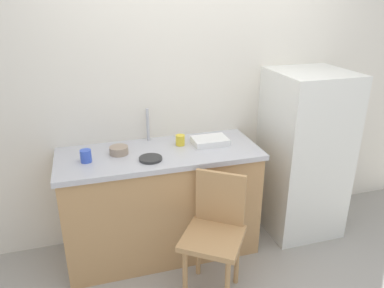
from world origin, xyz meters
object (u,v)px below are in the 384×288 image
(dish_tray, at_px, (210,141))
(hotplate, at_px, (151,159))
(cup_blue, at_px, (86,156))
(refrigerator, at_px, (303,154))
(terracotta_bowl, at_px, (119,150))
(cup_yellow, at_px, (180,140))
(chair, at_px, (215,230))

(dish_tray, height_order, hotplate, dish_tray)
(hotplate, xyz_separation_m, cup_blue, (-0.45, 0.10, 0.04))
(dish_tray, bearing_deg, hotplate, -161.58)
(dish_tray, distance_m, hotplate, 0.55)
(refrigerator, distance_m, cup_blue, 1.84)
(terracotta_bowl, height_order, hotplate, terracotta_bowl)
(hotplate, height_order, cup_yellow, cup_yellow)
(terracotta_bowl, bearing_deg, dish_tray, -0.34)
(cup_blue, xyz_separation_m, cup_yellow, (0.73, 0.12, -0.00))
(chair, height_order, terracotta_bowl, terracotta_bowl)
(dish_tray, distance_m, cup_yellow, 0.24)
(refrigerator, distance_m, chair, 1.17)
(refrigerator, relative_size, chair, 1.64)
(cup_yellow, bearing_deg, cup_blue, -170.93)
(terracotta_bowl, bearing_deg, hotplate, -40.41)
(refrigerator, height_order, cup_blue, refrigerator)
(cup_blue, height_order, cup_yellow, cup_blue)
(terracotta_bowl, height_order, cup_yellow, cup_yellow)
(hotplate, height_order, cup_blue, cup_blue)
(refrigerator, distance_m, dish_tray, 0.88)
(chair, height_order, cup_yellow, cup_yellow)
(terracotta_bowl, relative_size, cup_blue, 1.54)
(chair, xyz_separation_m, dish_tray, (0.16, 0.58, 0.43))
(cup_blue, bearing_deg, refrigerator, 0.92)
(hotplate, distance_m, cup_blue, 0.46)
(dish_tray, distance_m, cup_blue, 0.98)
(terracotta_bowl, bearing_deg, cup_yellow, 4.65)
(chair, height_order, dish_tray, dish_tray)
(refrigerator, height_order, terracotta_bowl, refrigerator)
(terracotta_bowl, height_order, cup_blue, cup_blue)
(hotplate, bearing_deg, cup_blue, 167.47)
(terracotta_bowl, distance_m, cup_yellow, 0.49)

